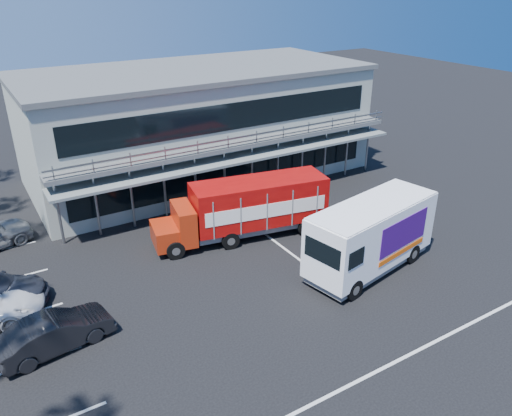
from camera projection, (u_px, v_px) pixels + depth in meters
ground at (285, 288)px, 22.32m from camera, size 120.00×120.00×0.00m
building at (198, 123)px, 33.74m from camera, size 22.40×12.00×7.30m
red_truck at (248, 207)px, 26.09m from camera, size 9.43×3.79×3.10m
white_van at (371, 236)px, 23.02m from camera, size 7.25×3.62×3.38m
parked_car_b at (55, 333)px, 18.45m from camera, size 4.36×2.07×1.38m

